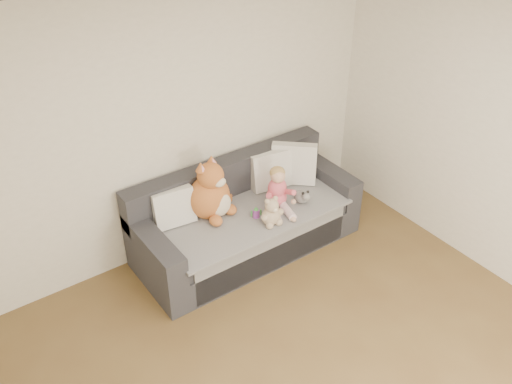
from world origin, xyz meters
The scene contains 10 objects.
room_shell centered at (0.00, 0.42, 1.30)m, with size 5.00×5.00×5.00m.
sofa centered at (0.56, 2.06, 0.31)m, with size 2.20×0.94×0.85m.
cushion_left centered at (-0.11, 2.22, 0.65)m, with size 0.40×0.22×0.36m.
cushion_right_back centered at (0.99, 2.21, 0.66)m, with size 0.44×0.26×0.40m.
cushion_right_front centered at (1.24, 2.15, 0.68)m, with size 0.47×0.46×0.43m.
toddler centered at (0.83, 1.88, 0.65)m, with size 0.31×0.43×0.42m.
plush_cat centered at (0.24, 2.15, 0.70)m, with size 0.50×0.49×0.63m.
teddy_bear centered at (0.61, 1.69, 0.59)m, with size 0.23×0.17×0.30m.
plush_cow centered at (1.06, 1.79, 0.54)m, with size 0.13×0.20×0.17m.
sippy_cup centered at (0.56, 1.86, 0.53)m, with size 0.10×0.08×0.12m.
Camera 1 is at (-1.94, -1.66, 3.67)m, focal length 40.00 mm.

